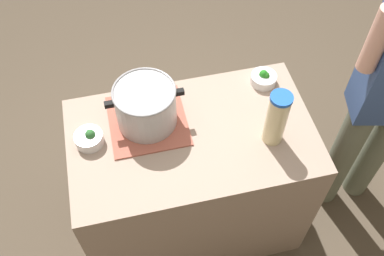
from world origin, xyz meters
TOP-DOWN VIEW (x-y plane):
  - ground_plane at (0.00, 0.00)m, footprint 8.00×8.00m
  - counter_slab at (0.00, 0.00)m, footprint 1.11×0.66m
  - dish_cloth at (-0.18, 0.12)m, footprint 0.35×0.36m
  - cooking_pot at (-0.18, 0.12)m, footprint 0.34×0.28m
  - lemonade_pitcher at (0.34, -0.10)m, footprint 0.09×0.09m
  - broccoli_bowl_front at (-0.44, 0.06)m, footprint 0.12×0.12m
  - broccoli_bowl_center at (0.41, 0.23)m, footprint 0.13×0.13m

SIDE VIEW (x-z plane):
  - ground_plane at x=0.00m, z-range 0.00..0.00m
  - counter_slab at x=0.00m, z-range 0.00..0.85m
  - dish_cloth at x=-0.18m, z-range 0.85..0.86m
  - broccoli_bowl_center at x=0.41m, z-range 0.84..0.92m
  - broccoli_bowl_front at x=-0.44m, z-range 0.84..0.92m
  - cooking_pot at x=-0.18m, z-range 0.86..1.07m
  - lemonade_pitcher at x=0.34m, z-range 0.85..1.13m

